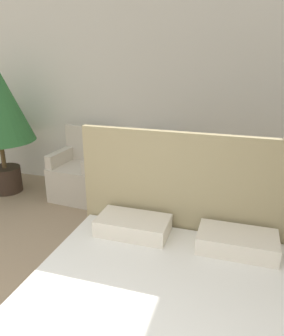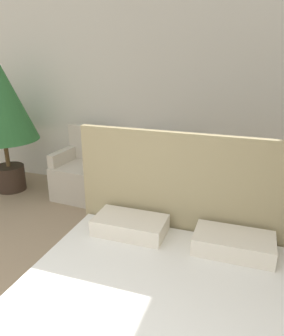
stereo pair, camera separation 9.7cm
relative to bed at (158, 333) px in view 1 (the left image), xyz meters
The scene contains 4 objects.
wall_back 3.10m from the bed, 104.48° to the left, with size 10.00×0.06×2.90m.
bed is the anchor object (origin of this frame).
armchair_near_window_left 2.78m from the bed, 127.55° to the left, with size 0.69×0.64×0.95m.
armchair_near_window_right 2.32m from the bed, 108.38° to the left, with size 0.70×0.65×0.95m.
Camera 1 is at (1.09, -0.08, 1.93)m, focal length 35.00 mm.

